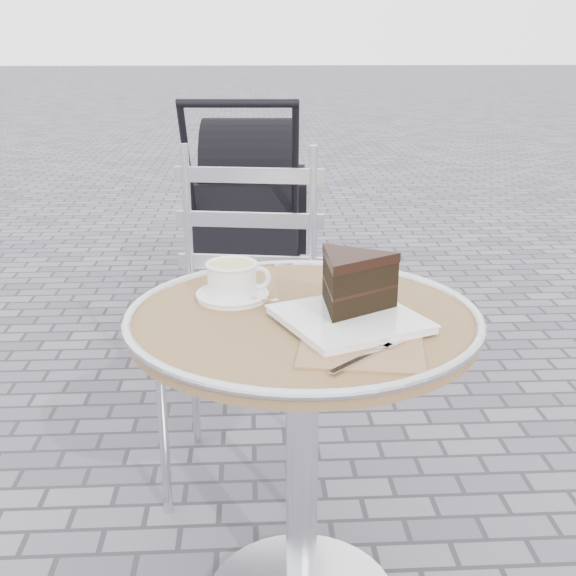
{
  "coord_description": "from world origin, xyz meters",
  "views": [
    {
      "loc": [
        -0.11,
        -1.35,
        1.25
      ],
      "look_at": [
        -0.03,
        0.02,
        0.78
      ],
      "focal_mm": 45.0,
      "sensor_mm": 36.0,
      "label": 1
    }
  ],
  "objects": [
    {
      "name": "baby_stroller",
      "position": [
        -0.1,
        1.88,
        0.48
      ],
      "size": [
        0.53,
        1.04,
        1.06
      ],
      "rotation": [
        0.0,
        0.0,
        -0.06
      ],
      "color": "black",
      "rests_on": "ground"
    },
    {
      "name": "cappuccino_set",
      "position": [
        -0.14,
        0.1,
        0.77
      ],
      "size": [
        0.17,
        0.15,
        0.08
      ],
      "rotation": [
        0.0,
        0.0,
        0.07
      ],
      "color": "white",
      "rests_on": "cafe_table"
    },
    {
      "name": "bistro_chair",
      "position": [
        -0.12,
        0.63,
        0.6
      ],
      "size": [
        0.5,
        0.5,
        0.97
      ],
      "rotation": [
        0.0,
        0.0,
        -0.16
      ],
      "color": "silver",
      "rests_on": "ground"
    },
    {
      "name": "cake_plate_set",
      "position": [
        0.09,
        -0.04,
        0.79
      ],
      "size": [
        0.32,
        0.41,
        0.13
      ],
      "rotation": [
        0.0,
        0.0,
        0.4
      ],
      "color": "#966E52",
      "rests_on": "cafe_table"
    },
    {
      "name": "cafe_table",
      "position": [
        0.0,
        0.0,
        0.57
      ],
      "size": [
        0.72,
        0.72,
        0.74
      ],
      "color": "silver",
      "rests_on": "ground"
    }
  ]
}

